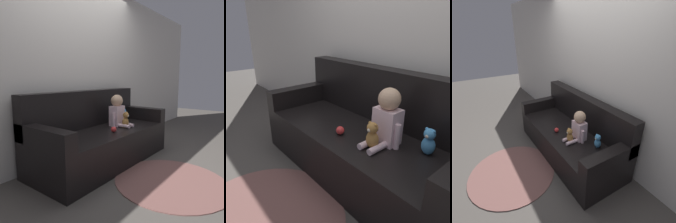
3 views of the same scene
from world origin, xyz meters
TOP-DOWN VIEW (x-y plane):
  - ground_plane at (0.00, 0.00)m, footprint 12.00×12.00m
  - wall_back at (0.00, 0.51)m, footprint 8.00×0.05m
  - couch at (0.00, 0.06)m, footprint 2.09×0.85m
  - person_baby at (0.31, -0.00)m, footprint 0.28×0.34m
  - teddy_bear_brown at (0.30, -0.15)m, footprint 0.13×0.10m
  - plush_toy_side at (0.62, 0.10)m, footprint 0.10×0.10m
  - toy_ball at (-0.03, -0.19)m, footprint 0.07×0.07m
  - floor_rug at (-0.01, -0.97)m, footprint 1.25×1.25m

SIDE VIEW (x-z plane):
  - ground_plane at x=0.00m, z-range 0.00..0.00m
  - floor_rug at x=-0.01m, z-range 0.00..0.01m
  - couch at x=0.00m, z-range -0.15..0.82m
  - toy_ball at x=-0.03m, z-range 0.46..0.53m
  - teddy_bear_brown at x=0.30m, z-range 0.45..0.67m
  - plush_toy_side at x=0.62m, z-range 0.45..0.66m
  - person_baby at x=0.31m, z-range 0.44..0.90m
  - wall_back at x=0.00m, z-range 0.00..2.60m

